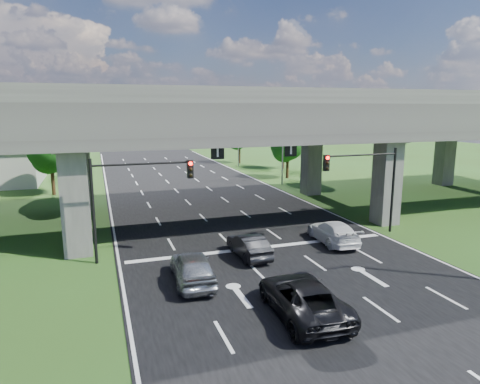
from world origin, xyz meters
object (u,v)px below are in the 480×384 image
car_white (333,232)px  car_trailing (303,298)px  signal_left (132,189)px  streetlight_far (280,134)px  signal_right (368,175)px  streetlight_beyond (236,127)px  car_silver (193,267)px  car_dark (249,246)px

car_white → car_trailing: (-6.42, -8.37, 0.07)m
signal_left → streetlight_far: size_ratio=0.60×
signal_right → car_trailing: signal_right is taller
car_white → signal_left: bearing=0.4°
streetlight_beyond → signal_left: bearing=-116.4°
signal_left → signal_right: bearing=0.0°
car_silver → car_dark: bearing=-142.5°
signal_right → streetlight_far: bearing=83.5°
car_dark → car_trailing: bearing=86.0°
signal_right → car_trailing: 13.74m
car_silver → signal_left: bearing=-58.2°
car_dark → car_white: 6.21m
streetlight_beyond → car_white: (-5.37, -37.00, -5.11)m
streetlight_far → streetlight_beyond: (0.00, 16.00, 0.00)m
signal_right → car_dark: bearing=-169.2°
car_trailing → car_silver: bearing=-49.4°
streetlight_beyond → car_trailing: (-11.79, -45.37, -5.04)m
signal_right → streetlight_far: 20.25m
streetlight_beyond → car_trailing: bearing=-104.6°
streetlight_far → car_white: bearing=-104.3°
car_silver → car_white: 10.72m
car_silver → car_white: bearing=-157.5°
car_dark → car_silver: bearing=32.3°
signal_right → car_dark: 10.04m
signal_right → signal_left: same height
signal_right → streetlight_beyond: streetlight_beyond is taller
signal_right → car_dark: size_ratio=1.46×
streetlight_far → car_silver: size_ratio=2.09×
signal_right → car_silver: bearing=-161.3°
signal_left → car_white: 13.05m
streetlight_beyond → car_dark: streetlight_beyond is taller
signal_right → car_trailing: size_ratio=1.07×
streetlight_far → car_white: size_ratio=2.05×
car_dark → signal_left: bearing=-17.3°
signal_left → streetlight_beyond: (17.92, 36.06, 1.66)m
signal_right → signal_left: bearing=180.0°
car_silver → streetlight_beyond: bearing=-107.6°
streetlight_far → car_trailing: 32.05m
signal_right → streetlight_beyond: size_ratio=0.60×
signal_right → signal_left: (-15.65, 0.00, 0.00)m
car_white → car_trailing: bearing=57.2°
streetlight_beyond → car_white: streetlight_beyond is taller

